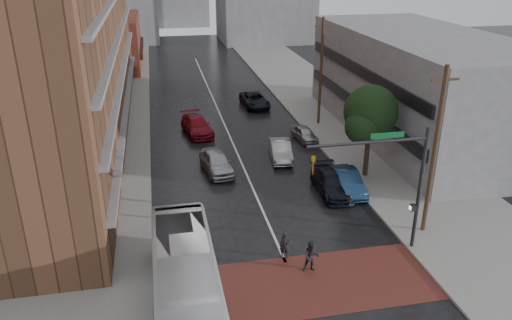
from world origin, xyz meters
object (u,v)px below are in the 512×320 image
pedestrian_a (285,245)px  car_parked_mid (332,183)px  suv_travel (255,100)px  transit_bus (187,291)px  pedestrian_b (311,257)px  car_travel_a (216,162)px  car_parked_near (347,181)px  car_parked_far (305,134)px  car_travel_c (197,126)px  car_travel_b (281,150)px

pedestrian_a → car_parked_mid: bearing=74.3°
suv_travel → transit_bus: bearing=-110.1°
pedestrian_b → pedestrian_a: bearing=134.4°
car_travel_a → car_parked_near: (8.42, -5.00, -0.05)m
transit_bus → car_parked_far: transit_bus is taller
car_travel_c → car_parked_mid: size_ratio=1.05×
suv_travel → car_parked_near: size_ratio=1.15×
pedestrian_a → pedestrian_b: (1.03, -1.44, 0.08)m
car_parked_near → pedestrian_a: bearing=-129.5°
car_travel_a → car_travel_b: car_travel_a is taller
car_travel_c → suv_travel: 9.97m
car_parked_near → car_parked_mid: bearing=-177.8°
car_travel_c → car_parked_mid: 15.93m
car_travel_c → car_parked_far: (9.07, -3.62, -0.15)m
car_travel_a → car_parked_far: 9.86m
pedestrian_b → car_parked_mid: 9.39m
pedestrian_a → car_parked_far: bearing=90.6°
transit_bus → car_travel_c: bearing=83.7°
car_parked_mid → pedestrian_b: bearing=-114.6°
car_travel_c → car_parked_near: size_ratio=1.17×
car_parked_near → car_parked_far: size_ratio=1.26×
pedestrian_b → car_travel_b: 15.12m
pedestrian_b → car_parked_near: 9.92m
transit_bus → pedestrian_b: 7.06m
car_travel_c → car_parked_far: car_travel_c is taller
pedestrian_b → car_travel_c: pedestrian_b is taller
car_travel_a → car_parked_near: car_travel_a is taller
car_travel_c → car_parked_near: 16.51m
transit_bus → car_travel_a: transit_bus is taller
pedestrian_a → car_travel_b: 13.89m
pedestrian_a → car_parked_mid: pedestrian_a is taller
transit_bus → pedestrian_b: transit_bus is taller
car_parked_near → car_parked_far: bearing=92.3°
transit_bus → pedestrian_b: (6.54, 2.56, -0.80)m
suv_travel → car_parked_far: bearing=-82.0°
pedestrian_a → car_travel_b: size_ratio=0.35×
pedestrian_b → suv_travel: size_ratio=0.33×
car_travel_a → car_parked_far: (8.41, 5.15, -0.18)m
pedestrian_b → car_travel_c: 22.56m
suv_travel → pedestrian_a: bearing=-101.7°
car_parked_mid → car_parked_far: 10.22m
car_parked_mid → pedestrian_a: bearing=-125.0°
suv_travel → car_parked_far: suv_travel is taller
car_travel_c → car_parked_mid: car_travel_c is taller
pedestrian_a → car_parked_near: pedestrian_a is taller
car_parked_mid → suv_travel: bearing=94.5°
car_travel_a → car_parked_far: car_travel_a is taller
car_travel_b → car_parked_mid: size_ratio=0.88×
car_travel_b → car_parked_mid: bearing=-66.0°
transit_bus → suv_travel: size_ratio=2.28×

